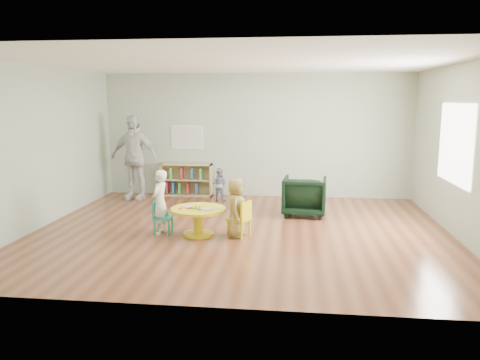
{
  "coord_description": "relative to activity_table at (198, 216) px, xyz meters",
  "views": [
    {
      "loc": [
        0.88,
        -7.66,
        2.21
      ],
      "look_at": [
        0.02,
        -0.3,
        0.93
      ],
      "focal_mm": 35.0,
      "sensor_mm": 36.0,
      "label": 1
    }
  ],
  "objects": [
    {
      "name": "armchair",
      "position": [
        1.76,
        1.57,
        0.06
      ],
      "size": [
        0.87,
        0.89,
        0.75
      ],
      "primitive_type": "imported",
      "rotation": [
        0.0,
        0.0,
        3.06
      ],
      "color": "black",
      "rests_on": "ground"
    },
    {
      "name": "kid_chair_left",
      "position": [
        -0.64,
        0.02,
        -0.01
      ],
      "size": [
        0.3,
        0.3,
        0.56
      ],
      "rotation": [
        0.0,
        0.0,
        -1.56
      ],
      "color": "#1B9777",
      "rests_on": "ground"
    },
    {
      "name": "child_right",
      "position": [
        0.63,
        -0.03,
        0.17
      ],
      "size": [
        0.32,
        0.48,
        0.97
      ],
      "primitive_type": "imported",
      "rotation": [
        0.0,
        0.0,
        1.6
      ],
      "color": "yellow",
      "rests_on": "ground"
    },
    {
      "name": "kid_chair_right",
      "position": [
        0.71,
        -0.02,
        0.01
      ],
      "size": [
        0.42,
        0.42,
        0.6
      ],
      "rotation": [
        0.0,
        0.0,
        1.15
      ],
      "color": "yellow",
      "rests_on": "ground"
    },
    {
      "name": "activity_table",
      "position": [
        0.0,
        0.0,
        0.0
      ],
      "size": [
        0.91,
        0.91,
        0.5
      ],
      "rotation": [
        0.0,
        0.0,
        -0.18
      ],
      "color": "yellow",
      "rests_on": "ground"
    },
    {
      "name": "child_left",
      "position": [
        -0.64,
        0.01,
        0.22
      ],
      "size": [
        0.32,
        0.43,
        1.07
      ],
      "primitive_type": "imported",
      "rotation": [
        0.0,
        0.0,
        -1.75
      ],
      "color": "white",
      "rests_on": "ground"
    },
    {
      "name": "adult_caretaker",
      "position": [
        -1.99,
        2.64,
        0.63
      ],
      "size": [
        1.17,
        0.63,
        1.89
      ],
      "primitive_type": "imported",
      "rotation": [
        0.0,
        0.0,
        -0.16
      ],
      "color": "silver",
      "rests_on": "ground"
    },
    {
      "name": "alphabet_poster",
      "position": [
        -0.93,
        3.3,
        1.04
      ],
      "size": [
        0.74,
        0.01,
        0.54
      ],
      "color": "white",
      "rests_on": "ground"
    },
    {
      "name": "bookshelf",
      "position": [
        -0.94,
        3.18,
        0.05
      ],
      "size": [
        1.2,
        0.3,
        0.75
      ],
      "color": "tan",
      "rests_on": "ground"
    },
    {
      "name": "toddler",
      "position": [
        -0.09,
        2.7,
        0.05
      ],
      "size": [
        0.4,
        0.34,
        0.73
      ],
      "primitive_type": "imported",
      "rotation": [
        0.0,
        0.0,
        2.93
      ],
      "color": "#1B1F45",
      "rests_on": "ground"
    },
    {
      "name": "room",
      "position": [
        0.68,
        0.32,
        1.58
      ],
      "size": [
        7.1,
        7.0,
        2.8
      ],
      "color": "brown",
      "rests_on": "ground"
    }
  ]
}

